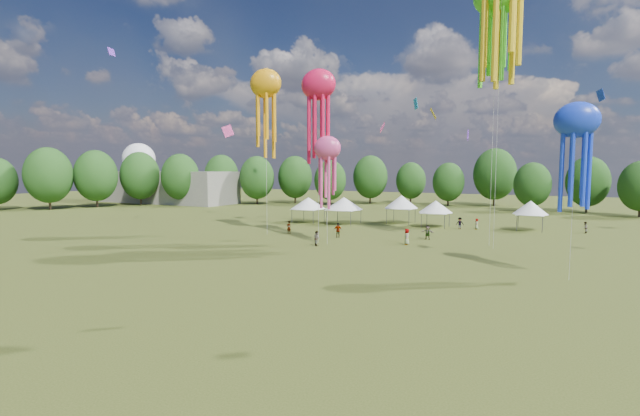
% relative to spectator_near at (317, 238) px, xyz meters
% --- Properties ---
extents(ground, '(300.00, 300.00, 0.00)m').
position_rel_spectator_near_xyz_m(ground, '(6.60, -32.74, -0.84)').
color(ground, '#384416').
rests_on(ground, ground).
extents(spectator_near, '(1.04, 1.02, 1.68)m').
position_rel_spectator_near_xyz_m(spectator_near, '(0.00, 0.00, 0.00)').
color(spectator_near, gray).
rests_on(spectator_near, ground).
extents(spectators_far, '(35.44, 20.67, 1.81)m').
position_rel_spectator_near_xyz_m(spectators_far, '(9.55, 13.61, 0.01)').
color(spectators_far, gray).
rests_on(spectators_far, ground).
extents(festival_tents, '(37.06, 10.92, 4.46)m').
position_rel_spectator_near_xyz_m(festival_tents, '(1.21, 21.47, 2.37)').
color(festival_tents, '#47474C').
rests_on(festival_tents, ground).
extents(show_kites, '(37.94, 16.32, 32.50)m').
position_rel_spectator_near_xyz_m(show_kites, '(10.31, 5.48, 20.63)').
color(show_kites, '#E31445').
rests_on(show_kites, ground).
extents(treeline, '(201.57, 95.24, 13.43)m').
position_rel_spectator_near_xyz_m(treeline, '(2.74, 29.77, 5.70)').
color(treeline, '#38281C').
rests_on(treeline, ground).
extents(hangar, '(40.00, 12.00, 8.00)m').
position_rel_spectator_near_xyz_m(hangar, '(-65.40, 39.26, 3.16)').
color(hangar, gray).
rests_on(hangar, ground).
extents(radome, '(9.00, 9.00, 16.00)m').
position_rel_spectator_near_xyz_m(radome, '(-81.40, 45.26, 9.14)').
color(radome, white).
rests_on(radome, ground).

